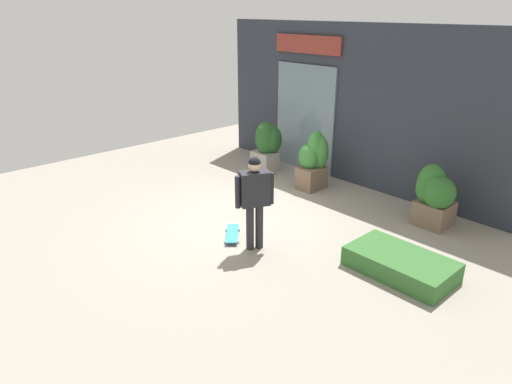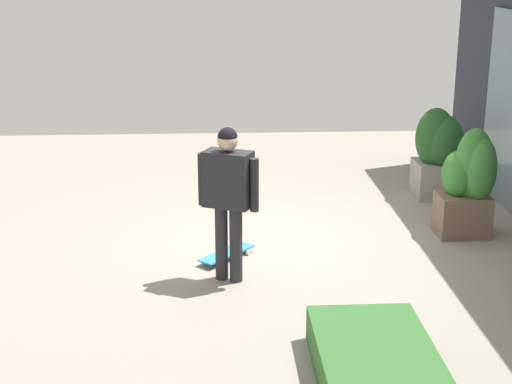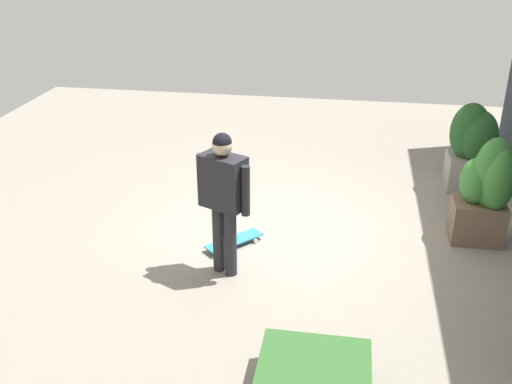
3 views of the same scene
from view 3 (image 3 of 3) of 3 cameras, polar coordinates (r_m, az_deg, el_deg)
name	(u,v)px [view 3 (image 3 of 3)]	position (r m, az deg, el deg)	size (l,w,h in m)	color
ground_plane	(288,234)	(7.33, 3.07, -4.04)	(12.00, 12.00, 0.00)	gray
skateboarder	(223,190)	(6.14, -3.13, 0.15)	(0.43, 0.60, 1.60)	#28282D
skateboard	(234,241)	(7.06, -2.09, -4.68)	(0.68, 0.64, 0.08)	teal
planter_box_left	(471,142)	(8.80, 19.85, 4.53)	(0.66, 0.64, 1.25)	gray
planter_box_right	(486,190)	(7.39, 21.10, 0.20)	(0.57, 0.63, 1.31)	brown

